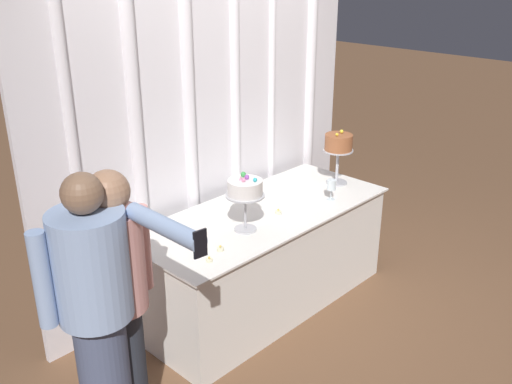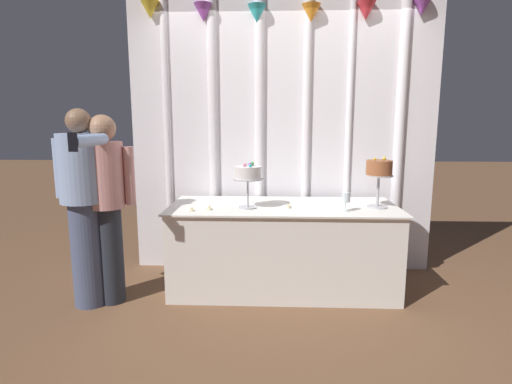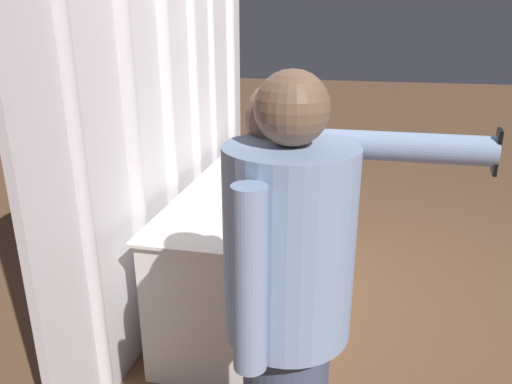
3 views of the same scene
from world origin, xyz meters
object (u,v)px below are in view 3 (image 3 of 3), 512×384
at_px(tealight_far_left, 287,234).
at_px(tealight_near_right, 281,179).
at_px(cake_display_nearright, 292,108).
at_px(guest_man_dark_suit, 278,297).
at_px(wine_glass, 309,146).
at_px(cake_table, 263,238).
at_px(cake_display_nearleft, 275,150).
at_px(guest_man_pink_jacket, 289,325).
at_px(tealight_near_left, 281,221).

distance_m(tealight_far_left, tealight_near_right, 0.81).
xyz_separation_m(cake_display_nearright, guest_man_dark_suit, (-2.23, -0.28, -0.22)).
relative_size(wine_glass, guest_man_dark_suit, 0.10).
height_order(cake_table, cake_display_nearleft, cake_display_nearleft).
bearing_deg(cake_display_nearright, cake_display_nearleft, -176.52).
bearing_deg(wine_glass, cake_table, 156.17).
distance_m(cake_display_nearleft, cake_display_nearright, 1.11).
relative_size(cake_table, tealight_far_left, 46.25).
bearing_deg(wine_glass, guest_man_dark_suit, -176.56).
relative_size(cake_table, tealight_near_right, 41.98).
height_order(cake_display_nearleft, guest_man_dark_suit, guest_man_dark_suit).
height_order(tealight_far_left, tealight_near_right, tealight_near_right).
xyz_separation_m(cake_table, guest_man_pink_jacket, (-1.59, -0.40, 0.49)).
distance_m(tealight_far_left, guest_man_pink_jacket, 0.85).
xyz_separation_m(tealight_far_left, guest_man_dark_suit, (-0.67, -0.08, 0.09)).
bearing_deg(tealight_near_left, tealight_far_left, -159.90).
distance_m(tealight_near_left, guest_man_pink_jacket, 0.99).
height_order(cake_table, tealight_far_left, tealight_far_left).
height_order(cake_display_nearright, wine_glass, cake_display_nearright).
xyz_separation_m(cake_display_nearright, wine_glass, (-0.30, -0.17, -0.21)).
bearing_deg(cake_display_nearright, tealight_near_left, -173.63).
distance_m(cake_table, guest_man_pink_jacket, 1.71).
bearing_deg(wine_glass, guest_man_pink_jacket, -175.18).
bearing_deg(cake_display_nearleft, guest_man_pink_jacket, -167.85).
bearing_deg(cake_display_nearleft, cake_display_nearright, 3.48).
height_order(tealight_near_right, guest_man_pink_jacket, guest_man_pink_jacket).
xyz_separation_m(cake_display_nearleft, guest_man_dark_suit, (-1.12, -0.22, -0.19)).
xyz_separation_m(cake_display_nearright, tealight_near_right, (-0.76, -0.05, -0.31)).
xyz_separation_m(cake_table, guest_man_dark_suit, (-1.43, -0.34, 0.48)).
distance_m(cake_display_nearleft, guest_man_pink_jacket, 1.32).
bearing_deg(tealight_near_left, guest_man_pink_jacket, -169.19).
relative_size(cake_display_nearright, wine_glass, 2.75).
relative_size(guest_man_dark_suit, guest_man_pink_jacket, 0.97).
height_order(cake_table, tealight_near_right, tealight_near_right).
bearing_deg(tealight_near_right, guest_man_dark_suit, -171.02).
distance_m(guest_man_dark_suit, guest_man_pink_jacket, 0.17).
relative_size(cake_table, guest_man_dark_suit, 1.29).
distance_m(cake_table, wine_glass, 0.74).
bearing_deg(cake_display_nearright, guest_man_dark_suit, -172.75).
xyz_separation_m(cake_table, wine_glass, (0.50, -0.22, 0.49)).
bearing_deg(wine_glass, tealight_near_right, 165.91).
bearing_deg(cake_table, cake_display_nearleft, -158.02).
bearing_deg(cake_display_nearright, wine_glass, -150.62).
distance_m(tealight_far_left, tealight_near_left, 0.15).
bearing_deg(wine_glass, cake_display_nearleft, 172.92).
bearing_deg(tealight_near_right, tealight_far_left, -168.84).
height_order(cake_table, cake_display_nearright, cake_display_nearright).
xyz_separation_m(tealight_far_left, tealight_near_right, (0.80, 0.16, 0.00)).
bearing_deg(guest_man_pink_jacket, guest_man_dark_suit, 20.63).
bearing_deg(cake_table, tealight_far_left, -160.71).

